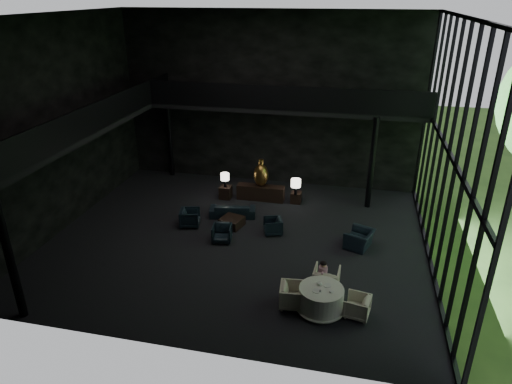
% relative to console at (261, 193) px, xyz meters
% --- Properties ---
extents(floor, '(14.00, 12.00, 0.02)m').
position_rel_console_xyz_m(floor, '(-0.08, -3.68, -0.34)').
color(floor, black).
rests_on(floor, ground).
extents(ceiling, '(14.00, 12.00, 0.02)m').
position_rel_console_xyz_m(ceiling, '(-0.08, -3.68, 7.66)').
color(ceiling, black).
rests_on(ceiling, ground).
extents(wall_back, '(14.00, 0.04, 8.00)m').
position_rel_console_xyz_m(wall_back, '(-0.08, 2.32, 3.66)').
color(wall_back, black).
rests_on(wall_back, ground).
extents(wall_front, '(14.00, 0.04, 8.00)m').
position_rel_console_xyz_m(wall_front, '(-0.08, -9.68, 3.66)').
color(wall_front, black).
rests_on(wall_front, ground).
extents(wall_left, '(0.04, 12.00, 8.00)m').
position_rel_console_xyz_m(wall_left, '(-7.08, -3.68, 3.66)').
color(wall_left, black).
rests_on(wall_left, ground).
extents(curtain_wall, '(0.20, 12.00, 8.00)m').
position_rel_console_xyz_m(curtain_wall, '(6.87, -3.68, 3.66)').
color(curtain_wall, black).
rests_on(curtain_wall, ground).
extents(mezzanine_left, '(2.00, 12.00, 0.25)m').
position_rel_console_xyz_m(mezzanine_left, '(-6.08, -3.68, 3.66)').
color(mezzanine_left, black).
rests_on(mezzanine_left, wall_left).
extents(mezzanine_back, '(12.00, 2.00, 0.25)m').
position_rel_console_xyz_m(mezzanine_back, '(0.92, 1.32, 3.66)').
color(mezzanine_back, black).
rests_on(mezzanine_back, wall_back).
extents(railing_left, '(0.06, 12.00, 1.00)m').
position_rel_console_xyz_m(railing_left, '(-5.08, -3.68, 4.26)').
color(railing_left, black).
rests_on(railing_left, mezzanine_left).
extents(railing_back, '(12.00, 0.06, 1.00)m').
position_rel_console_xyz_m(railing_back, '(0.92, 0.32, 4.26)').
color(railing_back, black).
rests_on(railing_back, mezzanine_back).
extents(column_sw, '(0.24, 0.24, 4.00)m').
position_rel_console_xyz_m(column_sw, '(-5.08, -9.38, 1.66)').
color(column_sw, black).
rests_on(column_sw, floor).
extents(column_nw, '(0.24, 0.24, 4.00)m').
position_rel_console_xyz_m(column_nw, '(-5.08, 2.02, 1.66)').
color(column_nw, black).
rests_on(column_nw, floor).
extents(column_ne, '(0.24, 0.24, 4.00)m').
position_rel_console_xyz_m(column_ne, '(4.72, 0.32, 1.66)').
color(column_ne, black).
rests_on(column_ne, floor).
extents(console, '(2.14, 0.49, 0.68)m').
position_rel_console_xyz_m(console, '(0.00, 0.00, 0.00)').
color(console, black).
rests_on(console, floor).
extents(bronze_urn, '(0.66, 0.66, 1.23)m').
position_rel_console_xyz_m(bronze_urn, '(-0.00, 0.03, 0.86)').
color(bronze_urn, '#A88D3A').
rests_on(bronze_urn, console).
extents(side_table_left, '(0.52, 0.52, 0.57)m').
position_rel_console_xyz_m(side_table_left, '(-1.60, -0.18, -0.06)').
color(side_table_left, black).
rests_on(side_table_left, floor).
extents(table_lamp_left, '(0.39, 0.39, 0.65)m').
position_rel_console_xyz_m(table_lamp_left, '(-1.60, -0.21, 0.69)').
color(table_lamp_left, black).
rests_on(table_lamp_left, side_table_left).
extents(side_table_right, '(0.45, 0.45, 0.50)m').
position_rel_console_xyz_m(side_table_right, '(1.60, 0.03, -0.09)').
color(side_table_right, black).
rests_on(side_table_right, floor).
extents(table_lamp_right, '(0.43, 0.43, 0.72)m').
position_rel_console_xyz_m(table_lamp_right, '(1.60, -0.21, 0.67)').
color(table_lamp_right, black).
rests_on(table_lamp_right, side_table_right).
extents(sofa, '(1.79, 0.82, 0.67)m').
position_rel_console_xyz_m(sofa, '(-0.81, -1.87, -0.00)').
color(sofa, black).
rests_on(sofa, floor).
extents(lounge_armchair_west, '(0.86, 0.90, 0.78)m').
position_rel_console_xyz_m(lounge_armchair_west, '(-2.25, -3.06, 0.05)').
color(lounge_armchair_west, black).
rests_on(lounge_armchair_west, floor).
extents(lounge_armchair_east, '(0.73, 0.76, 0.63)m').
position_rel_console_xyz_m(lounge_armchair_east, '(1.11, -2.97, -0.03)').
color(lounge_armchair_east, black).
rests_on(lounge_armchair_east, floor).
extents(lounge_armchair_south, '(0.74, 0.71, 0.68)m').
position_rel_console_xyz_m(lounge_armchair_south, '(-0.64, -3.98, 0.00)').
color(lounge_armchair_south, black).
rests_on(lounge_armchair_south, floor).
extents(window_armchair, '(0.94, 1.15, 0.86)m').
position_rel_console_xyz_m(window_armchair, '(4.41, -3.31, 0.09)').
color(window_armchair, black).
rests_on(window_armchair, floor).
extents(coffee_table, '(1.01, 1.01, 0.36)m').
position_rel_console_xyz_m(coffee_table, '(-0.60, -2.75, -0.16)').
color(coffee_table, black).
rests_on(coffee_table, floor).
extents(dining_table, '(1.49, 1.49, 0.75)m').
position_rel_console_xyz_m(dining_table, '(3.36, -7.24, -0.01)').
color(dining_table, white).
rests_on(dining_table, floor).
extents(dining_chair_north, '(0.88, 0.83, 0.85)m').
position_rel_console_xyz_m(dining_chair_north, '(3.43, -6.14, 0.09)').
color(dining_chair_north, '#AEA9A1').
rests_on(dining_chair_north, floor).
extents(dining_chair_east, '(0.71, 0.74, 0.66)m').
position_rel_console_xyz_m(dining_chair_east, '(4.40, -7.28, -0.01)').
color(dining_chair_east, '#B0AA9D').
rests_on(dining_chair_east, floor).
extents(dining_chair_west, '(0.81, 0.86, 0.82)m').
position_rel_console_xyz_m(dining_chair_west, '(2.53, -7.23, 0.07)').
color(dining_chair_west, '#AAA69F').
rests_on(dining_chair_west, floor).
extents(child, '(0.28, 0.28, 0.60)m').
position_rel_console_xyz_m(child, '(3.31, -6.25, 0.41)').
color(child, '#E992C7').
rests_on(child, dining_chair_north).
extents(plate_a, '(0.30, 0.30, 0.02)m').
position_rel_console_xyz_m(plate_a, '(3.22, -7.40, 0.42)').
color(plate_a, white).
rests_on(plate_a, dining_table).
extents(plate_b, '(0.31, 0.31, 0.02)m').
position_rel_console_xyz_m(plate_b, '(3.50, -7.07, 0.42)').
color(plate_b, white).
rests_on(plate_b, dining_table).
extents(saucer, '(0.18, 0.18, 0.01)m').
position_rel_console_xyz_m(saucer, '(3.66, -7.34, 0.42)').
color(saucer, white).
rests_on(saucer, dining_table).
extents(coffee_cup, '(0.09, 0.09, 0.06)m').
position_rel_console_xyz_m(coffee_cup, '(3.62, -7.38, 0.45)').
color(coffee_cup, white).
rests_on(coffee_cup, saucer).
extents(cereal_bowl, '(0.16, 0.16, 0.08)m').
position_rel_console_xyz_m(cereal_bowl, '(3.27, -7.06, 0.45)').
color(cereal_bowl, white).
rests_on(cereal_bowl, dining_table).
extents(cream_pot, '(0.05, 0.05, 0.06)m').
position_rel_console_xyz_m(cream_pot, '(3.33, -7.42, 0.44)').
color(cream_pot, '#99999E').
rests_on(cream_pot, dining_table).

